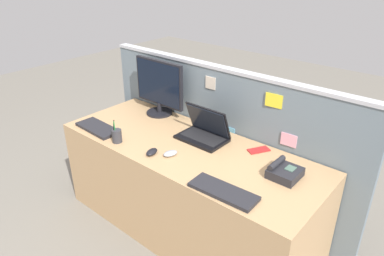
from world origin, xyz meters
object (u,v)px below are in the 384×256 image
object	(u,v)px
desk_phone	(284,172)
cell_phone_red_case	(259,150)
keyboard_spare	(223,191)
computer_mouse_left_hand	(152,152)
computer_mouse_right_hand	(171,154)
keyboard_main	(98,128)
pen_cup	(117,136)
desktop_monitor	(159,86)
laptop	(204,130)

from	to	relation	value
desk_phone	cell_phone_red_case	world-z (taller)	desk_phone
keyboard_spare	computer_mouse_left_hand	distance (m)	0.61
computer_mouse_right_hand	cell_phone_red_case	world-z (taller)	computer_mouse_right_hand
keyboard_main	pen_cup	world-z (taller)	pen_cup
keyboard_main	computer_mouse_right_hand	world-z (taller)	computer_mouse_right_hand
computer_mouse_left_hand	desktop_monitor	bearing A→B (deg)	115.35
desktop_monitor	keyboard_spare	size ratio (longest dim) A/B	1.23
keyboard_main	computer_mouse_left_hand	bearing A→B (deg)	2.93
desktop_monitor	pen_cup	world-z (taller)	desktop_monitor
desk_phone	pen_cup	xyz separation A→B (m)	(-1.10, -0.37, 0.02)
desktop_monitor	keyboard_main	bearing A→B (deg)	-105.36
computer_mouse_left_hand	laptop	bearing A→B (deg)	57.63
laptop	computer_mouse_left_hand	size ratio (longest dim) A/B	3.47
cell_phone_red_case	desk_phone	bearing A→B (deg)	-2.67
laptop	keyboard_spare	distance (m)	0.66
computer_mouse_right_hand	pen_cup	distance (m)	0.43
keyboard_main	pen_cup	xyz separation A→B (m)	(0.27, -0.03, 0.04)
desk_phone	cell_phone_red_case	size ratio (longest dim) A/B	1.23
keyboard_main	computer_mouse_right_hand	distance (m)	0.69
keyboard_main	computer_mouse_right_hand	bearing A→B (deg)	8.24
keyboard_spare	desk_phone	bearing A→B (deg)	61.57
desktop_monitor	computer_mouse_left_hand	bearing A→B (deg)	-49.68
computer_mouse_right_hand	keyboard_spare	bearing A→B (deg)	4.04
desk_phone	desktop_monitor	bearing A→B (deg)	171.28
laptop	cell_phone_red_case	world-z (taller)	laptop
keyboard_spare	computer_mouse_right_hand	world-z (taller)	computer_mouse_right_hand
keyboard_main	computer_mouse_left_hand	distance (m)	0.58
computer_mouse_right_hand	computer_mouse_left_hand	size ratio (longest dim) A/B	1.00
laptop	desk_phone	size ratio (longest dim) A/B	1.92
laptop	keyboard_spare	world-z (taller)	laptop
desk_phone	keyboard_main	world-z (taller)	desk_phone
desk_phone	pen_cup	size ratio (longest dim) A/B	1.09
keyboard_main	keyboard_spare	xyz separation A→B (m)	(1.19, -0.03, 0.00)
desktop_monitor	cell_phone_red_case	size ratio (longest dim) A/B	3.30
desktop_monitor	computer_mouse_right_hand	size ratio (longest dim) A/B	4.85
keyboard_main	pen_cup	distance (m)	0.28
desk_phone	computer_mouse_right_hand	size ratio (longest dim) A/B	1.81
desk_phone	pen_cup	world-z (taller)	pen_cup
desk_phone	computer_mouse_right_hand	xyz separation A→B (m)	(-0.68, -0.26, -0.02)
computer_mouse_left_hand	pen_cup	distance (m)	0.31
cell_phone_red_case	keyboard_spare	bearing A→B (deg)	-50.34
keyboard_spare	pen_cup	size ratio (longest dim) A/B	2.38
desk_phone	keyboard_spare	size ratio (longest dim) A/B	0.46
keyboard_spare	computer_mouse_left_hand	xyz separation A→B (m)	(-0.61, 0.04, 0.01)
desk_phone	keyboard_main	bearing A→B (deg)	-166.35
desktop_monitor	laptop	size ratio (longest dim) A/B	1.39
keyboard_main	laptop	bearing A→B (deg)	32.27
desktop_monitor	computer_mouse_right_hand	distance (m)	0.74
keyboard_main	keyboard_spare	bearing A→B (deg)	0.62
desk_phone	computer_mouse_left_hand	bearing A→B (deg)	-157.61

